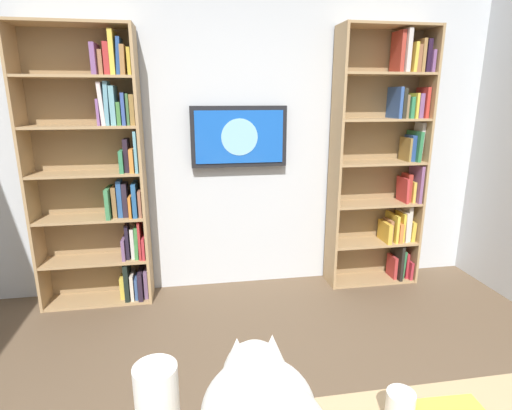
{
  "coord_description": "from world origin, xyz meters",
  "views": [
    {
      "loc": [
        0.41,
        1.19,
        1.66
      ],
      "look_at": [
        0.04,
        -1.02,
        1.05
      ],
      "focal_mm": 28.22,
      "sensor_mm": 36.0,
      "label": 1
    }
  ],
  "objects_px": {
    "bookshelf_left": "(388,160)",
    "coffee_mug": "(400,407)",
    "wall_mounted_tv": "(239,137)",
    "paper_towel_roll": "(158,410)",
    "bookshelf_right": "(102,173)"
  },
  "relations": [
    {
      "from": "wall_mounted_tv",
      "to": "paper_towel_roll",
      "type": "relative_size",
      "value": 3.14
    },
    {
      "from": "bookshelf_right",
      "to": "wall_mounted_tv",
      "type": "bearing_deg",
      "value": -175.58
    },
    {
      "from": "coffee_mug",
      "to": "wall_mounted_tv",
      "type": "bearing_deg",
      "value": -86.82
    },
    {
      "from": "bookshelf_left",
      "to": "bookshelf_right",
      "type": "distance_m",
      "value": 2.39
    },
    {
      "from": "bookshelf_left",
      "to": "wall_mounted_tv",
      "type": "xyz_separation_m",
      "value": [
        1.29,
        -0.08,
        0.21
      ]
    },
    {
      "from": "bookshelf_right",
      "to": "coffee_mug",
      "type": "distance_m",
      "value": 2.7
    },
    {
      "from": "wall_mounted_tv",
      "to": "paper_towel_roll",
      "type": "bearing_deg",
      "value": 78.03
    },
    {
      "from": "bookshelf_right",
      "to": "coffee_mug",
      "type": "relative_size",
      "value": 22.56
    },
    {
      "from": "coffee_mug",
      "to": "bookshelf_left",
      "type": "bearing_deg",
      "value": -115.76
    },
    {
      "from": "paper_towel_roll",
      "to": "bookshelf_left",
      "type": "bearing_deg",
      "value": -127.31
    },
    {
      "from": "bookshelf_left",
      "to": "coffee_mug",
      "type": "xyz_separation_m",
      "value": [
        1.15,
        2.39,
        -0.31
      ]
    },
    {
      "from": "wall_mounted_tv",
      "to": "coffee_mug",
      "type": "height_order",
      "value": "wall_mounted_tv"
    },
    {
      "from": "wall_mounted_tv",
      "to": "bookshelf_left",
      "type": "bearing_deg",
      "value": 176.27
    },
    {
      "from": "wall_mounted_tv",
      "to": "paper_towel_roll",
      "type": "height_order",
      "value": "wall_mounted_tv"
    },
    {
      "from": "wall_mounted_tv",
      "to": "coffee_mug",
      "type": "bearing_deg",
      "value": 93.18
    }
  ]
}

